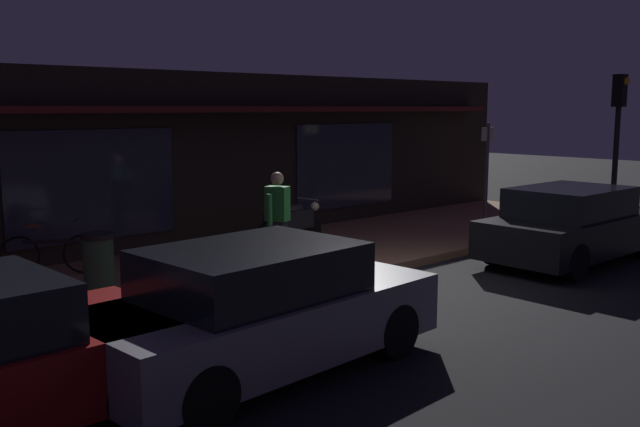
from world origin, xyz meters
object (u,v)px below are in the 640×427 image
Objects in this scene: parked_car_far at (259,309)px; parked_car_across at (572,225)px; motorcycle at (290,224)px; trash_bin at (99,264)px; sign_post at (486,170)px; traffic_light_pole at (618,126)px; bicycle_parked at (51,253)px; person_bystander at (278,219)px.

parked_car_across is at bearing 3.42° from parked_car_far.
motorcycle is 4.29m from trash_bin.
sign_post is at bearing -3.39° from trash_bin.
traffic_light_pole reaches higher than sign_post.
parked_car_far is (0.13, -5.45, 0.20)m from bicycle_parked.
sign_post is at bearing 133.40° from traffic_light_pole.
trash_bin is (-0.01, -1.80, 0.11)m from bicycle_parked.
trash_bin is at bearing 92.22° from parked_car_far.
motorcycle reaches higher than trash_bin.
trash_bin is (-8.95, 0.53, -0.89)m from sign_post.
person_bystander is 0.46× the size of traffic_light_pole.
sign_post is at bearing -14.58° from bicycle_parked.
sign_post is 0.58× the size of parked_car_across.
parked_car_across is (3.64, -3.88, 0.06)m from motorcycle.
motorcycle is at bearing 9.31° from trash_bin.
traffic_light_pole is (10.87, -2.56, 1.86)m from trash_bin.
parked_car_far is (-10.73, -1.09, -1.77)m from traffic_light_pole.
person_bystander is at bearing -9.24° from trash_bin.
sign_post is 0.67× the size of traffic_light_pole.
bicycle_parked is at bearing 89.63° from trash_bin.
parked_car_far is (-8.81, -3.12, -0.81)m from sign_post.
motorcycle is 0.41× the size of parked_car_far.
bicycle_parked is 0.34× the size of parked_car_across.
parked_car_across is (-1.08, -2.66, -0.81)m from sign_post.
parked_car_far reaches higher than motorcycle.
person_bystander is 3.04m from trash_bin.
traffic_light_pole is at bearing -13.26° from trash_bin.
traffic_light_pole is (1.92, -2.03, 0.97)m from sign_post.
sign_post reaches higher than parked_car_across.
person_bystander is at bearing -37.59° from bicycle_parked.
motorcycle is 5.32m from parked_car_across.
parked_car_across reaches higher than bicycle_parked.
person_bystander is 8.30m from traffic_light_pole.
trash_bin is 11.33m from traffic_light_pole.
traffic_light_pole is (7.90, -2.08, 1.45)m from person_bystander.
parked_car_far is at bearing -133.28° from motorcycle.
parked_car_across reaches higher than motorcycle.
sign_post reaches higher than motorcycle.
motorcycle is at bearing -14.62° from bicycle_parked.
sign_post reaches higher than trash_bin.
traffic_light_pole is at bearing -26.13° from motorcycle.
trash_bin is 0.23× the size of parked_car_across.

